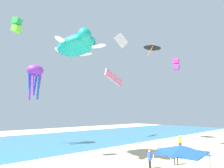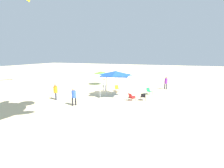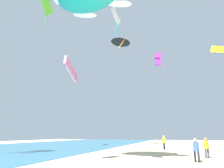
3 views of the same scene
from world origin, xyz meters
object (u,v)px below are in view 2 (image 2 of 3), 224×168
object	(u,v)px
person_kite_handler	(56,91)
folding_chair_right_of_tent	(131,96)
folding_chair_left_of_tent	(117,88)
person_far_stroller	(166,82)
person_beachcomber	(74,95)
beach_umbrella	(101,72)
folding_chair_facing_ocean	(143,96)
canopy_tent	(116,73)
folding_chair_near_cooler	(149,91)
person_by_tent	(104,84)
cooler_box	(132,96)

from	to	relation	value
person_kite_handler	folding_chair_right_of_tent	bearing A→B (deg)	-116.80
folding_chair_right_of_tent	folding_chair_left_of_tent	bearing A→B (deg)	-18.79
person_far_stroller	person_beachcomber	bearing A→B (deg)	89.26
beach_umbrella	folding_chair_facing_ocean	bearing A→B (deg)	140.15
folding_chair_left_of_tent	person_beachcomber	xyz separation A→B (m)	(1.87, 7.38, 0.55)
person_beachcomber	person_kite_handler	world-z (taller)	person_kite_handler
canopy_tent	beach_umbrella	bearing A→B (deg)	-52.14
folding_chair_near_cooler	folding_chair_facing_ocean	size ratio (longest dim) A/B	1.00
canopy_tent	person_far_stroller	size ratio (longest dim) A/B	1.90
person_kite_handler	person_beachcomber	bearing A→B (deg)	-153.79
person_beachcomber	person_far_stroller	distance (m)	13.82
person_beachcomber	folding_chair_near_cooler	bearing A→B (deg)	176.82
person_beachcomber	person_far_stroller	world-z (taller)	person_far_stroller
folding_chair_facing_ocean	folding_chair_right_of_tent	world-z (taller)	same
person_by_tent	folding_chair_near_cooler	bearing A→B (deg)	146.65
beach_umbrella	person_kite_handler	bearing A→B (deg)	85.13
person_beachcomber	person_kite_handler	distance (m)	3.26
folding_chair_facing_ocean	person_by_tent	size ratio (longest dim) A/B	0.47
folding_chair_left_of_tent	person_far_stroller	world-z (taller)	person_far_stroller
person_kite_handler	cooler_box	bearing A→B (deg)	-109.80
folding_chair_right_of_tent	cooler_box	bearing A→B (deg)	-48.57
beach_umbrella	person_kite_handler	size ratio (longest dim) A/B	1.30
folding_chair_near_cooler	person_beachcomber	bearing A→B (deg)	-179.70
folding_chair_left_of_tent	person_kite_handler	xyz separation A→B (m)	(4.95, 6.34, 0.56)
folding_chair_near_cooler	folding_chair_left_of_tent	xyz separation A→B (m)	(4.31, -0.09, 0.00)
folding_chair_near_cooler	cooler_box	distance (m)	3.00
canopy_tent	folding_chair_right_of_tent	distance (m)	3.39
canopy_tent	person_by_tent	size ratio (longest dim) A/B	2.02
cooler_box	folding_chair_left_of_tent	bearing A→B (deg)	-43.55
folding_chair_left_of_tent	cooler_box	xyz separation A→B (m)	(-2.81, 2.67, -0.27)
folding_chair_right_of_tent	folding_chair_facing_ocean	bearing A→B (deg)	-125.73
beach_umbrella	person_kite_handler	world-z (taller)	beach_umbrella
folding_chair_near_cooler	person_beachcomber	distance (m)	9.57
folding_chair_near_cooler	person_by_tent	world-z (taller)	person_by_tent
folding_chair_left_of_tent	person_far_stroller	bearing A→B (deg)	-6.43
cooler_box	person_beachcomber	world-z (taller)	person_beachcomber
folding_chair_left_of_tent	folding_chair_right_of_tent	distance (m)	4.76
folding_chair_facing_ocean	cooler_box	xyz separation A→B (m)	(1.35, -0.58, -0.27)
beach_umbrella	folding_chair_left_of_tent	world-z (taller)	beach_umbrella
cooler_box	person_beachcomber	xyz separation A→B (m)	(4.67, 4.71, 0.82)
folding_chair_right_of_tent	person_by_tent	distance (m)	5.85
folding_chair_left_of_tent	person_beachcomber	world-z (taller)	person_beachcomber
person_beachcomber	canopy_tent	bearing A→B (deg)	-171.50
folding_chair_left_of_tent	person_by_tent	size ratio (longest dim) A/B	0.47
cooler_box	person_kite_handler	distance (m)	8.62
person_beachcomber	cooler_box	bearing A→B (deg)	172.31
person_by_tent	cooler_box	bearing A→B (deg)	117.12
beach_umbrella	person_far_stroller	distance (m)	10.28
folding_chair_facing_ocean	folding_chair_left_of_tent	bearing A→B (deg)	-50.92
person_beachcomber	person_by_tent	size ratio (longest dim) A/B	1.01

